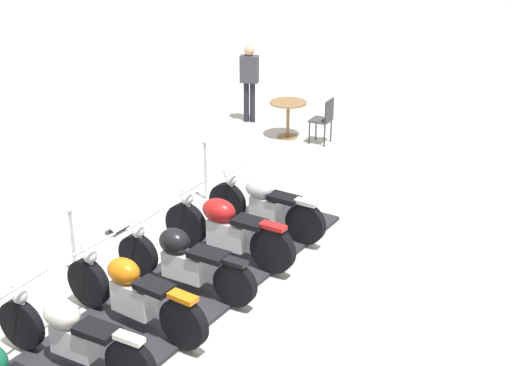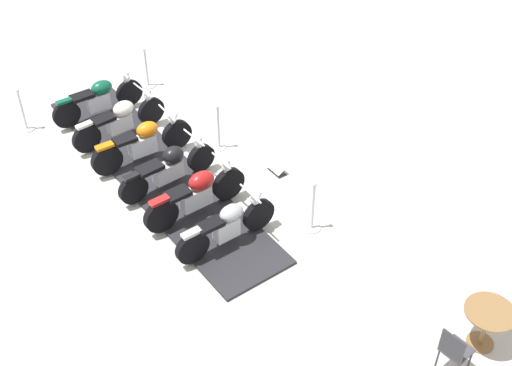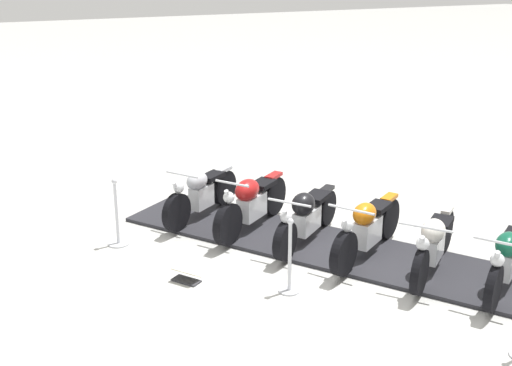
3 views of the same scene
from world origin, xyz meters
name	(u,v)px [view 3 (image 3 of 3)]	position (x,y,z in m)	size (l,w,h in m)	color
ground_plane	(335,251)	(0.00, 0.00, 0.00)	(80.00, 80.00, 0.00)	silver
display_platform	(335,249)	(0.00, 0.00, 0.03)	(7.31, 1.49, 0.06)	#28282D
motorcycle_chrome	(201,193)	(-2.04, -1.53, 0.51)	(1.32, 1.74, 0.95)	black
motorcycle_maroon	(251,202)	(-1.21, -0.93, 0.53)	(1.43, 1.83, 1.00)	black
motorcycle_black	(306,216)	(-0.39, -0.33, 0.50)	(1.47, 1.79, 0.89)	black
motorcycle_copper	(367,228)	(0.43, 0.28, 0.51)	(1.37, 1.95, 0.96)	black
motorcycle_cream	(434,242)	(1.26, 0.88, 0.51)	(1.53, 1.79, 0.93)	black
motorcycle_forest	(508,257)	(2.08, 1.48, 0.52)	(1.35, 1.83, 0.93)	black
stanchion_right_front	(117,224)	(-1.59, -3.08, 0.35)	(0.34, 0.34, 1.12)	silver
stanchion_right_mid	(290,267)	(0.92, -1.25, 0.38)	(0.30, 0.30, 1.09)	silver
info_placard	(186,277)	(0.07, -2.47, 0.06)	(0.45, 0.40, 0.20)	#333338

